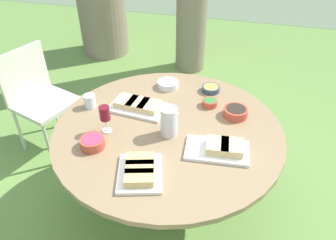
{
  "coord_description": "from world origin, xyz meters",
  "views": [
    {
      "loc": [
        0.41,
        -1.56,
        1.97
      ],
      "look_at": [
        0.0,
        0.0,
        0.77
      ],
      "focal_mm": 35.0,
      "sensor_mm": 36.0,
      "label": 1
    }
  ],
  "objects": [
    {
      "name": "bowl_olives",
      "position": [
        0.39,
        0.23,
        0.74
      ],
      "size": [
        0.16,
        0.16,
        0.06
      ],
      "color": "#B74733",
      "rests_on": "dining_table"
    },
    {
      "name": "chair_near_left",
      "position": [
        -1.24,
        0.41,
        0.52
      ],
      "size": [
        0.54,
        0.55,
        0.89
      ],
      "color": "beige",
      "rests_on": "ground_plane"
    },
    {
      "name": "platter_sandwich_side",
      "position": [
        -0.04,
        -0.43,
        0.74
      ],
      "size": [
        0.3,
        0.34,
        0.06
      ],
      "color": "white",
      "rests_on": "dining_table"
    },
    {
      "name": "platter_charcuterie",
      "position": [
        -0.25,
        0.15,
        0.74
      ],
      "size": [
        0.39,
        0.25,
        0.06
      ],
      "color": "white",
      "rests_on": "dining_table"
    },
    {
      "name": "wine_glass",
      "position": [
        -0.36,
        -0.13,
        0.84
      ],
      "size": [
        0.06,
        0.06,
        0.18
      ],
      "color": "silver",
      "rests_on": "dining_table"
    },
    {
      "name": "bowl_dip_cream",
      "position": [
        -0.13,
        0.48,
        0.74
      ],
      "size": [
        0.15,
        0.15,
        0.05
      ],
      "color": "silver",
      "rests_on": "dining_table"
    },
    {
      "name": "dining_table",
      "position": [
        0.0,
        0.0,
        0.63
      ],
      "size": [
        1.44,
        1.44,
        0.71
      ],
      "color": "#4C4C51",
      "rests_on": "ground_plane"
    },
    {
      "name": "water_pitcher",
      "position": [
        0.02,
        -0.06,
        0.81
      ],
      "size": [
        0.11,
        0.1,
        0.19
      ],
      "color": "silver",
      "rests_on": "dining_table"
    },
    {
      "name": "bowl_fries",
      "position": [
        0.19,
        0.5,
        0.73
      ],
      "size": [
        0.13,
        0.13,
        0.04
      ],
      "color": "#334256",
      "rests_on": "dining_table"
    },
    {
      "name": "platter_bread_main",
      "position": [
        0.35,
        -0.14,
        0.74
      ],
      "size": [
        0.38,
        0.24,
        0.07
      ],
      "color": "white",
      "rests_on": "dining_table"
    },
    {
      "name": "bowl_dip_red",
      "position": [
        -0.38,
        -0.28,
        0.74
      ],
      "size": [
        0.14,
        0.14,
        0.06
      ],
      "color": "#B74733",
      "rests_on": "dining_table"
    },
    {
      "name": "cup_water_near",
      "position": [
        -0.57,
        0.09,
        0.76
      ],
      "size": [
        0.08,
        0.08,
        0.09
      ],
      "color": "silver",
      "rests_on": "dining_table"
    },
    {
      "name": "bowl_salad",
      "position": [
        0.21,
        0.31,
        0.74
      ],
      "size": [
        0.1,
        0.1,
        0.05
      ],
      "color": "#B74733",
      "rests_on": "dining_table"
    },
    {
      "name": "ground_plane",
      "position": [
        0.0,
        0.0,
        0.0
      ],
      "size": [
        40.0,
        40.0,
        0.0
      ],
      "primitive_type": "plane",
      "color": "#668E42"
    }
  ]
}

